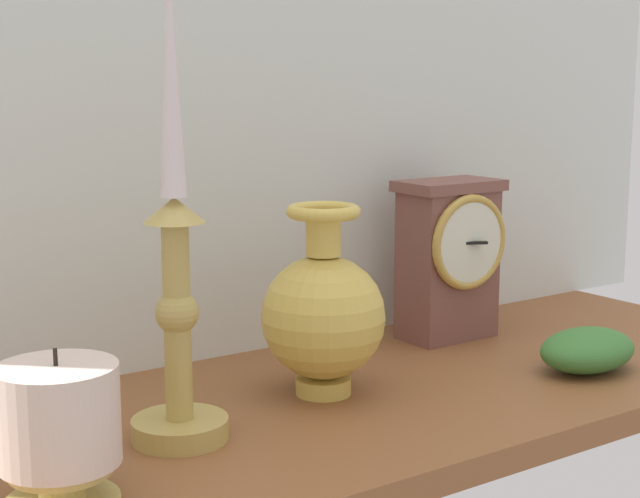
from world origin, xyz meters
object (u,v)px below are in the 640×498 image
candlestick_tall_left (176,285)px  pillar_candle_front (59,428)px  brass_vase_bulbous (323,313)px  mantel_clock (450,257)px

candlestick_tall_left → pillar_candle_front: (-12.16, -6.22, -7.35)cm
brass_vase_bulbous → pillar_candle_front: bearing=-162.3°
brass_vase_bulbous → pillar_candle_front: size_ratio=1.60×
candlestick_tall_left → brass_vase_bulbous: 17.20cm
mantel_clock → brass_vase_bulbous: (-22.84, -8.05, -1.61)cm
mantel_clock → brass_vase_bulbous: mantel_clock is taller
mantel_clock → pillar_candle_front: bearing=-161.5°
brass_vase_bulbous → pillar_candle_front: 29.81cm
candlestick_tall_left → brass_vase_bulbous: (16.17, 2.82, -5.17)cm
brass_vase_bulbous → mantel_clock: bearing=19.4°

